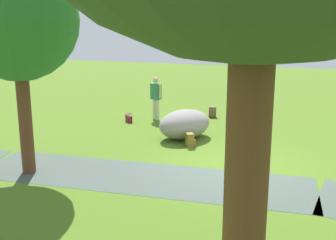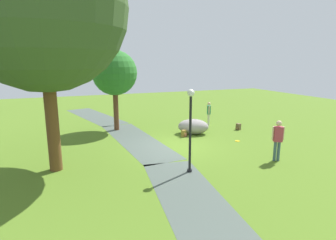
{
  "view_description": "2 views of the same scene",
  "coord_description": "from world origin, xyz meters",
  "px_view_note": "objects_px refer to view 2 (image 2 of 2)",
  "views": [
    {
      "loc": [
        -1.73,
        10.06,
        3.61
      ],
      "look_at": [
        1.4,
        1.03,
        1.32
      ],
      "focal_mm": 44.69,
      "sensor_mm": 36.0,
      "label": 1
    },
    {
      "loc": [
        -12.69,
        5.37,
        4.34
      ],
      "look_at": [
        0.86,
        0.01,
        1.23
      ],
      "focal_mm": 29.68,
      "sensor_mm": 36.0,
      "label": 2
    }
  ],
  "objects_px": {
    "lawn_boulder": "(193,127)",
    "handbag_on_grass": "(194,121)",
    "young_tree_near_path": "(115,73)",
    "woman_with_handbag": "(209,112)",
    "frisbee_on_grass": "(237,141)",
    "large_shade_tree": "(42,7)",
    "man_near_boulder": "(278,137)",
    "backpack_by_boulder": "(184,134)",
    "spare_backpack_on_lawn": "(238,127)",
    "lamp_post": "(190,122)"
  },
  "relations": [
    {
      "from": "man_near_boulder",
      "to": "handbag_on_grass",
      "type": "bearing_deg",
      "value": -0.15
    },
    {
      "from": "backpack_by_boulder",
      "to": "lawn_boulder",
      "type": "bearing_deg",
      "value": -62.83
    },
    {
      "from": "woman_with_handbag",
      "to": "man_near_boulder",
      "type": "relative_size",
      "value": 0.88
    },
    {
      "from": "lamp_post",
      "to": "frisbee_on_grass",
      "type": "relative_size",
      "value": 12.61
    },
    {
      "from": "lawn_boulder",
      "to": "lamp_post",
      "type": "bearing_deg",
      "value": 151.96
    },
    {
      "from": "young_tree_near_path",
      "to": "woman_with_handbag",
      "type": "height_order",
      "value": "young_tree_near_path"
    },
    {
      "from": "lamp_post",
      "to": "lawn_boulder",
      "type": "distance_m",
      "value": 6.14
    },
    {
      "from": "spare_backpack_on_lawn",
      "to": "frisbee_on_grass",
      "type": "distance_m",
      "value": 2.72
    },
    {
      "from": "backpack_by_boulder",
      "to": "young_tree_near_path",
      "type": "bearing_deg",
      "value": 46.71
    },
    {
      "from": "young_tree_near_path",
      "to": "man_near_boulder",
      "type": "distance_m",
      "value": 10.19
    },
    {
      "from": "man_near_boulder",
      "to": "woman_with_handbag",
      "type": "bearing_deg",
      "value": -5.61
    },
    {
      "from": "young_tree_near_path",
      "to": "handbag_on_grass",
      "type": "distance_m",
      "value": 6.47
    },
    {
      "from": "lamp_post",
      "to": "backpack_by_boulder",
      "type": "xyz_separation_m",
      "value": [
        4.82,
        -1.98,
        -1.86
      ]
    },
    {
      "from": "handbag_on_grass",
      "to": "backpack_by_boulder",
      "type": "distance_m",
      "value": 3.65
    },
    {
      "from": "man_near_boulder",
      "to": "handbag_on_grass",
      "type": "distance_m",
      "value": 8.1
    },
    {
      "from": "handbag_on_grass",
      "to": "spare_backpack_on_lawn",
      "type": "distance_m",
      "value": 3.23
    },
    {
      "from": "young_tree_near_path",
      "to": "backpack_by_boulder",
      "type": "distance_m",
      "value": 5.68
    },
    {
      "from": "man_near_boulder",
      "to": "frisbee_on_grass",
      "type": "bearing_deg",
      "value": -4.01
    },
    {
      "from": "young_tree_near_path",
      "to": "lamp_post",
      "type": "bearing_deg",
      "value": -170.45
    },
    {
      "from": "lamp_post",
      "to": "backpack_by_boulder",
      "type": "bearing_deg",
      "value": -22.35
    },
    {
      "from": "large_shade_tree",
      "to": "handbag_on_grass",
      "type": "distance_m",
      "value": 12.29
    },
    {
      "from": "backpack_by_boulder",
      "to": "large_shade_tree",
      "type": "bearing_deg",
      "value": 110.82
    },
    {
      "from": "backpack_by_boulder",
      "to": "frisbee_on_grass",
      "type": "bearing_deg",
      "value": -129.24
    },
    {
      "from": "man_near_boulder",
      "to": "spare_backpack_on_lawn",
      "type": "distance_m",
      "value": 5.74
    },
    {
      "from": "lamp_post",
      "to": "spare_backpack_on_lawn",
      "type": "height_order",
      "value": "lamp_post"
    },
    {
      "from": "lamp_post",
      "to": "frisbee_on_grass",
      "type": "height_order",
      "value": "lamp_post"
    },
    {
      "from": "handbag_on_grass",
      "to": "spare_backpack_on_lawn",
      "type": "xyz_separation_m",
      "value": [
        -2.68,
        -1.8,
        0.05
      ]
    },
    {
      "from": "woman_with_handbag",
      "to": "backpack_by_boulder",
      "type": "distance_m",
      "value": 3.64
    },
    {
      "from": "woman_with_handbag",
      "to": "handbag_on_grass",
      "type": "xyz_separation_m",
      "value": [
        0.8,
        0.69,
        -0.78
      ]
    },
    {
      "from": "man_near_boulder",
      "to": "frisbee_on_grass",
      "type": "xyz_separation_m",
      "value": [
        3.18,
        -0.22,
        -1.06
      ]
    },
    {
      "from": "man_near_boulder",
      "to": "spare_backpack_on_lawn",
      "type": "height_order",
      "value": "man_near_boulder"
    },
    {
      "from": "lawn_boulder",
      "to": "backpack_by_boulder",
      "type": "distance_m",
      "value": 0.94
    },
    {
      "from": "lawn_boulder",
      "to": "handbag_on_grass",
      "type": "relative_size",
      "value": 5.75
    },
    {
      "from": "large_shade_tree",
      "to": "backpack_by_boulder",
      "type": "relative_size",
      "value": 23.44
    },
    {
      "from": "handbag_on_grass",
      "to": "woman_with_handbag",
      "type": "bearing_deg",
      "value": -139.04
    },
    {
      "from": "large_shade_tree",
      "to": "woman_with_handbag",
      "type": "bearing_deg",
      "value": -63.95
    },
    {
      "from": "backpack_by_boulder",
      "to": "handbag_on_grass",
      "type": "bearing_deg",
      "value": -36.26
    },
    {
      "from": "handbag_on_grass",
      "to": "spare_backpack_on_lawn",
      "type": "relative_size",
      "value": 0.95
    },
    {
      "from": "young_tree_near_path",
      "to": "backpack_by_boulder",
      "type": "xyz_separation_m",
      "value": [
        -3.12,
        -3.32,
        -3.4
      ]
    },
    {
      "from": "frisbee_on_grass",
      "to": "lamp_post",
      "type": "bearing_deg",
      "value": 123.67
    },
    {
      "from": "handbag_on_grass",
      "to": "frisbee_on_grass",
      "type": "distance_m",
      "value": 4.87
    },
    {
      "from": "large_shade_tree",
      "to": "woman_with_handbag",
      "type": "distance_m",
      "value": 12.12
    },
    {
      "from": "woman_with_handbag",
      "to": "frisbee_on_grass",
      "type": "relative_size",
      "value": 6.11
    },
    {
      "from": "backpack_by_boulder",
      "to": "frisbee_on_grass",
      "type": "distance_m",
      "value": 3.05
    },
    {
      "from": "man_near_boulder",
      "to": "frisbee_on_grass",
      "type": "relative_size",
      "value": 6.97
    },
    {
      "from": "lamp_post",
      "to": "spare_backpack_on_lawn",
      "type": "xyz_separation_m",
      "value": [
        5.08,
        -5.94,
        -1.86
      ]
    },
    {
      "from": "large_shade_tree",
      "to": "lamp_post",
      "type": "distance_m",
      "value": 6.85
    },
    {
      "from": "spare_backpack_on_lawn",
      "to": "frisbee_on_grass",
      "type": "relative_size",
      "value": 1.53
    },
    {
      "from": "frisbee_on_grass",
      "to": "young_tree_near_path",
      "type": "bearing_deg",
      "value": 48.33
    },
    {
      "from": "young_tree_near_path",
      "to": "woman_with_handbag",
      "type": "relative_size",
      "value": 3.14
    }
  ]
}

